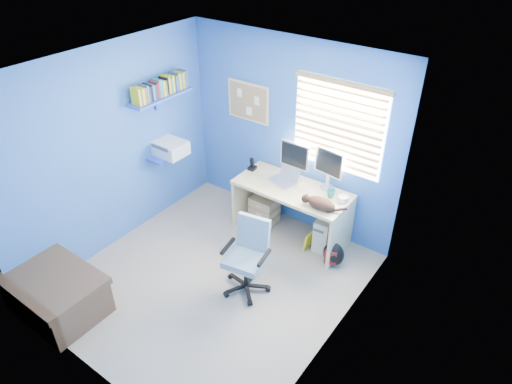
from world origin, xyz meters
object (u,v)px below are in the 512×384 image
Objects in this scene: desk at (291,212)px; cat at (321,203)px; tower_pc at (326,230)px; laptop at (283,174)px; office_chair at (248,265)px.

cat reaches higher than desk.
desk is 4.10× the size of cat.
desk reaches higher than tower_pc.
cat is (0.67, -0.22, -0.05)m from laptop.
laptop is 1.29m from office_chair.
desk is 1.67× the size of office_chair.
cat reaches higher than tower_pc.
laptop is 0.90m from tower_pc.
cat is 1.10m from office_chair.
desk is 1.11m from office_chair.
desk is at bearing 96.21° from office_chair.
laptop is at bearing 104.39° from office_chair.
office_chair is at bearing -83.79° from desk.
laptop reaches higher than office_chair.
laptop is 0.73× the size of tower_pc.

